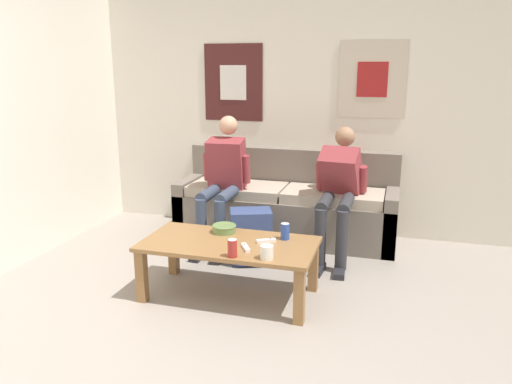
{
  "coord_description": "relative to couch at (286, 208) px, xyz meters",
  "views": [
    {
      "loc": [
        1.28,
        -2.18,
        1.7
      ],
      "look_at": [
        0.17,
        1.61,
        0.68
      ],
      "focal_mm": 35.0,
      "sensor_mm": 36.0,
      "label": 1
    }
  ],
  "objects": [
    {
      "name": "person_seated_teen",
      "position": [
        0.55,
        -0.31,
        0.33
      ],
      "size": [
        0.47,
        1.03,
        1.13
      ],
      "color": "#2D2D33",
      "rests_on": "ground_plane"
    },
    {
      "name": "backpack",
      "position": [
        -0.14,
        -0.74,
        -0.08
      ],
      "size": [
        0.42,
        0.37,
        0.47
      ],
      "color": "navy",
      "rests_on": "ground_plane"
    },
    {
      "name": "game_controller_near_left",
      "position": [
        0.16,
        -1.34,
        0.13
      ],
      "size": [
        0.14,
        0.1,
        0.03
      ],
      "color": "white",
      "rests_on": "coffee_table"
    },
    {
      "name": "pillar_candle",
      "position": [
        0.25,
        -1.65,
        0.17
      ],
      "size": [
        0.09,
        0.09,
        0.11
      ],
      "color": "silver",
      "rests_on": "coffee_table"
    },
    {
      "name": "drink_can_red",
      "position": [
        0.01,
        -1.68,
        0.18
      ],
      "size": [
        0.07,
        0.07,
        0.12
      ],
      "color": "maroon",
      "rests_on": "coffee_table"
    },
    {
      "name": "ceramic_bowl",
      "position": [
        -0.22,
        -1.21,
        0.16
      ],
      "size": [
        0.19,
        0.19,
        0.06
      ],
      "color": "#607F47",
      "rests_on": "coffee_table"
    },
    {
      "name": "coffee_table",
      "position": [
        -0.1,
        -1.41,
        0.06
      ],
      "size": [
        1.28,
        0.64,
        0.43
      ],
      "color": "olive",
      "rests_on": "ground_plane"
    },
    {
      "name": "game_controller_near_right",
      "position": [
        0.06,
        -1.52,
        0.13
      ],
      "size": [
        0.1,
        0.14,
        0.03
      ],
      "color": "white",
      "rests_on": "coffee_table"
    },
    {
      "name": "couch",
      "position": [
        0.0,
        0.0,
        0.0
      ],
      "size": [
        2.16,
        0.68,
        0.86
      ],
      "color": "#70665B",
      "rests_on": "ground_plane"
    },
    {
      "name": "wall_back",
      "position": [
        -0.22,
        0.34,
        0.97
      ],
      "size": [
        10.0,
        0.07,
        2.55
      ],
      "color": "silver",
      "rests_on": "ground_plane"
    },
    {
      "name": "person_seated_adult",
      "position": [
        -0.53,
        -0.38,
        0.36
      ],
      "size": [
        0.47,
        0.81,
        1.23
      ],
      "color": "#384256",
      "rests_on": "ground_plane"
    },
    {
      "name": "ground_plane",
      "position": [
        -0.22,
        -2.5,
        -0.31
      ],
      "size": [
        18.0,
        18.0,
        0.0
      ],
      "primitive_type": "plane",
      "color": "gray"
    },
    {
      "name": "drink_can_blue",
      "position": [
        0.28,
        -1.24,
        0.18
      ],
      "size": [
        0.07,
        0.07,
        0.12
      ],
      "color": "#28479E",
      "rests_on": "coffee_table"
    }
  ]
}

